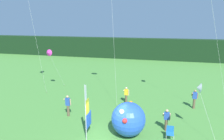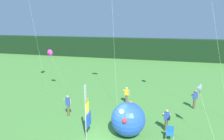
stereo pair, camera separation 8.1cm
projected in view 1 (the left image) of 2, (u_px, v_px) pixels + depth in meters
distant_treeline at (144, 49)px, 40.79m from camera, size 80.00×2.40×4.20m
banner_flag at (87, 112)px, 13.10m from camera, size 0.06×1.03×3.84m
person_near_banner at (166, 119)px, 14.20m from camera, size 0.55×0.48×1.63m
person_mid_field at (126, 95)px, 19.05m from camera, size 0.55×0.48×1.58m
person_far_left at (68, 105)px, 16.40m from camera, size 0.55×0.48×1.79m
person_far_right at (194, 99)px, 17.80m from camera, size 0.55×0.48×1.76m
inflatable_balloon at (128, 119)px, 13.61m from camera, size 2.33×2.42×2.33m
folding_chair at (170, 132)px, 13.26m from camera, size 0.51×0.51×0.89m
kite_white_delta_0 at (199, 89)px, 10.74m from camera, size 1.70×0.95×4.45m
kite_magenta_delta_1 at (49, 53)px, 21.96m from camera, size 1.25×1.91×4.63m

